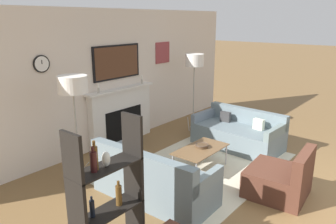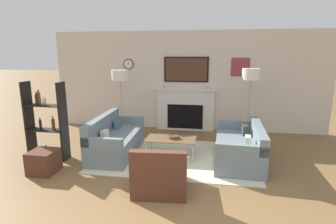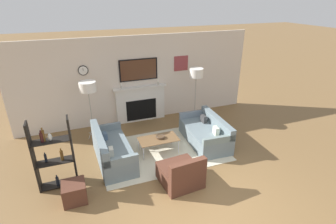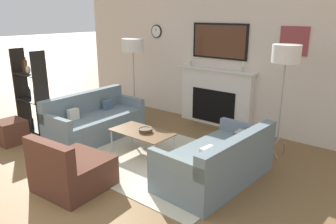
{
  "view_description": "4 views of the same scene",
  "coord_description": "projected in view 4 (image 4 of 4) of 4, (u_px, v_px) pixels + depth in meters",
  "views": [
    {
      "loc": [
        -4.43,
        -0.41,
        2.51
      ],
      "look_at": [
        -0.35,
        2.91,
        1.0
      ],
      "focal_mm": 35.0,
      "sensor_mm": 36.0,
      "label": 1
    },
    {
      "loc": [
        0.67,
        -2.64,
        2.08
      ],
      "look_at": [
        -0.24,
        2.94,
        0.83
      ],
      "focal_mm": 28.0,
      "sensor_mm": 36.0,
      "label": 2
    },
    {
      "loc": [
        -1.94,
        -3.16,
        3.76
      ],
      "look_at": [
        0.25,
        2.61,
        1.01
      ],
      "focal_mm": 28.0,
      "sensor_mm": 36.0,
      "label": 3
    },
    {
      "loc": [
        3.31,
        -1.11,
        2.2
      ],
      "look_at": [
        0.27,
        2.61,
        0.74
      ],
      "focal_mm": 35.0,
      "sensor_mm": 36.0,
      "label": 4
    }
  ],
  "objects": [
    {
      "name": "decorative_bowl",
      "position": [
        146.0,
        130.0,
        5.16
      ],
      "size": [
        0.22,
        0.22,
        0.06
      ],
      "color": "#4D3823",
      "rests_on": "coffee_table"
    },
    {
      "name": "floor_lamp_right",
      "position": [
        286.0,
        55.0,
        4.81
      ],
      "size": [
        0.42,
        0.42,
        1.76
      ],
      "color": "#9E998E",
      "rests_on": "ground_plane"
    },
    {
      "name": "couch_right",
      "position": [
        218.0,
        163.0,
        4.39
      ],
      "size": [
        0.96,
        1.75,
        0.73
      ],
      "color": "slate",
      "rests_on": "ground_plane"
    },
    {
      "name": "coffee_table",
      "position": [
        142.0,
        133.0,
        5.2
      ],
      "size": [
        1.01,
        0.55,
        0.4
      ],
      "color": "brown",
      "rests_on": "ground_plane"
    },
    {
      "name": "floor_lamp_left",
      "position": [
        133.0,
        46.0,
        6.76
      ],
      "size": [
        0.45,
        0.45,
        1.7
      ],
      "color": "#9E998E",
      "rests_on": "ground_plane"
    },
    {
      "name": "armchair",
      "position": [
        71.0,
        171.0,
        4.2
      ],
      "size": [
        0.87,
        0.88,
        0.75
      ],
      "color": "#522E21",
      "rests_on": "ground_plane"
    },
    {
      "name": "fireplace_wall",
      "position": [
        219.0,
        64.0,
        6.48
      ],
      "size": [
        7.53,
        0.28,
        2.7
      ],
      "color": "beige",
      "rests_on": "ground_plane"
    },
    {
      "name": "ottoman",
      "position": [
        11.0,
        132.0,
        5.73
      ],
      "size": [
        0.45,
        0.45,
        0.41
      ],
      "color": "#522E21",
      "rests_on": "ground_plane"
    },
    {
      "name": "shelf_unit",
      "position": [
        31.0,
        92.0,
        6.21
      ],
      "size": [
        0.78,
        0.28,
        1.56
      ],
      "color": "black",
      "rests_on": "ground_plane"
    },
    {
      "name": "area_rug",
      "position": [
        147.0,
        155.0,
        5.26
      ],
      "size": [
        3.2,
        2.14,
        0.01
      ],
      "color": "beige",
      "rests_on": "ground_plane"
    },
    {
      "name": "couch_left",
      "position": [
        95.0,
        122.0,
        5.96
      ],
      "size": [
        0.83,
        1.8,
        0.81
      ],
      "color": "slate",
      "rests_on": "ground_plane"
    }
  ]
}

